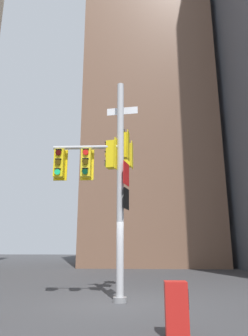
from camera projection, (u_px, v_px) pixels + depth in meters
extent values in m
plane|color=#38383A|center=(120.00, 302.00, 9.47)|extent=(120.00, 120.00, 0.00)
cube|color=brown|center=(147.00, 79.00, 34.99)|extent=(12.44, 12.44, 41.21)
cylinder|color=#B2B2B5|center=(120.00, 183.00, 10.44)|extent=(0.24, 0.24, 7.65)
cylinder|color=gray|center=(120.00, 300.00, 9.49)|extent=(0.43, 0.43, 0.16)
cylinder|color=#B2B2B5|center=(125.00, 134.00, 12.11)|extent=(0.31, 2.29, 0.13)
cylinder|color=#B2B2B5|center=(87.00, 147.00, 10.84)|extent=(2.42, 0.16, 0.13)
cube|color=yellow|center=(128.00, 146.00, 11.60)|extent=(0.07, 0.48, 1.14)
cube|color=yellow|center=(124.00, 146.00, 11.63)|extent=(0.37, 0.37, 1.00)
cylinder|color=#360605|center=(118.00, 138.00, 11.74)|extent=(0.08, 0.20, 0.20)
cube|color=black|center=(118.00, 135.00, 11.77)|extent=(0.09, 0.23, 0.02)
cylinder|color=#3C2C06|center=(118.00, 146.00, 11.65)|extent=(0.08, 0.20, 0.20)
cube|color=black|center=(118.00, 143.00, 11.68)|extent=(0.09, 0.23, 0.02)
cylinder|color=#19C672|center=(118.00, 155.00, 11.56)|extent=(0.08, 0.20, 0.20)
cube|color=black|center=(118.00, 152.00, 11.60)|extent=(0.09, 0.23, 0.02)
cube|color=yellow|center=(132.00, 155.00, 12.80)|extent=(0.07, 0.48, 1.14)
cube|color=yellow|center=(128.00, 155.00, 12.83)|extent=(0.37, 0.37, 1.00)
cylinder|color=red|center=(123.00, 148.00, 12.95)|extent=(0.08, 0.20, 0.20)
cube|color=black|center=(123.00, 145.00, 12.98)|extent=(0.09, 0.23, 0.02)
cylinder|color=#3C2C06|center=(123.00, 156.00, 12.86)|extent=(0.08, 0.20, 0.20)
cube|color=black|center=(123.00, 153.00, 12.89)|extent=(0.09, 0.23, 0.02)
cylinder|color=#06311C|center=(123.00, 163.00, 12.77)|extent=(0.08, 0.20, 0.20)
cube|color=black|center=(123.00, 161.00, 12.80)|extent=(0.09, 0.23, 0.02)
cube|color=yellow|center=(87.00, 165.00, 10.87)|extent=(0.48, 0.03, 1.14)
cube|color=yellow|center=(86.00, 163.00, 10.69)|extent=(0.34, 0.34, 1.00)
cylinder|color=red|center=(86.00, 152.00, 10.59)|extent=(0.20, 0.06, 0.20)
cube|color=black|center=(86.00, 149.00, 10.61)|extent=(0.22, 0.07, 0.02)
cylinder|color=#3C2C06|center=(85.00, 162.00, 10.50)|extent=(0.20, 0.06, 0.20)
cube|color=black|center=(85.00, 159.00, 10.52)|extent=(0.22, 0.07, 0.02)
cylinder|color=#06311C|center=(85.00, 172.00, 10.41)|extent=(0.20, 0.06, 0.20)
cube|color=black|center=(85.00, 168.00, 10.43)|extent=(0.22, 0.07, 0.02)
cube|color=yellow|center=(61.00, 165.00, 10.92)|extent=(0.48, 0.03, 1.14)
cube|color=yellow|center=(59.00, 164.00, 10.74)|extent=(0.34, 0.34, 1.00)
cylinder|color=#360605|center=(59.00, 153.00, 10.63)|extent=(0.20, 0.06, 0.20)
cube|color=black|center=(59.00, 149.00, 10.66)|extent=(0.22, 0.07, 0.02)
cylinder|color=#3C2C06|center=(58.00, 162.00, 10.54)|extent=(0.20, 0.06, 0.20)
cube|color=black|center=(58.00, 159.00, 10.57)|extent=(0.22, 0.07, 0.02)
cylinder|color=#19C672|center=(57.00, 172.00, 10.46)|extent=(0.20, 0.06, 0.20)
cube|color=black|center=(58.00, 169.00, 10.48)|extent=(0.22, 0.07, 0.02)
cube|color=yellow|center=(117.00, 154.00, 10.75)|extent=(0.14, 0.47, 1.14)
cube|color=yellow|center=(112.00, 155.00, 10.80)|extent=(0.41, 0.41, 1.00)
cylinder|color=#360605|center=(107.00, 146.00, 10.95)|extent=(0.10, 0.21, 0.20)
cube|color=black|center=(107.00, 143.00, 10.98)|extent=(0.12, 0.23, 0.02)
cylinder|color=yellow|center=(107.00, 155.00, 10.86)|extent=(0.10, 0.21, 0.20)
cube|color=black|center=(106.00, 152.00, 10.89)|extent=(0.12, 0.23, 0.02)
cylinder|color=#06311C|center=(106.00, 165.00, 10.77)|extent=(0.10, 0.21, 0.20)
cube|color=black|center=(106.00, 161.00, 10.80)|extent=(0.12, 0.23, 0.02)
cube|color=white|center=(122.00, 111.00, 11.51)|extent=(1.18, 0.16, 0.28)
cube|color=#19479E|center=(122.00, 111.00, 11.51)|extent=(1.14, 0.15, 0.24)
cube|color=red|center=(126.00, 174.00, 10.46)|extent=(0.17, 0.63, 0.80)
cube|color=white|center=(126.00, 174.00, 10.46)|extent=(0.16, 0.59, 0.76)
cube|color=black|center=(126.00, 199.00, 10.24)|extent=(0.15, 0.59, 0.72)
cube|color=white|center=(126.00, 199.00, 10.24)|extent=(0.14, 0.55, 0.68)
cube|color=red|center=(176.00, 309.00, 5.90)|extent=(0.44, 0.36, 1.03)
cube|color=black|center=(188.00, 298.00, 5.94)|extent=(0.01, 0.29, 0.37)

